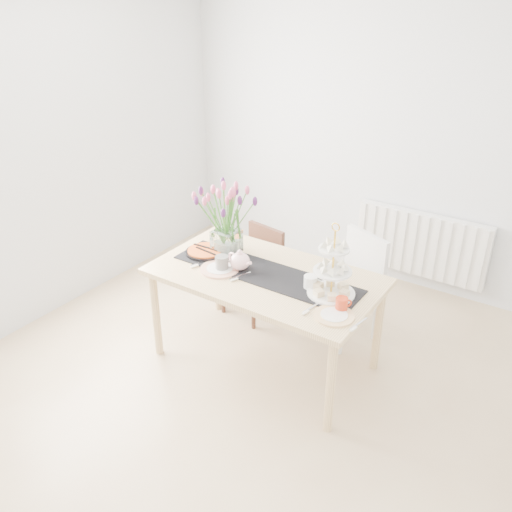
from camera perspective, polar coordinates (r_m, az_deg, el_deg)
The scene contains 15 objects.
room_shell at distance 3.17m, azimuth -2.49°, elevation 2.92°, with size 4.50×4.50×4.50m.
radiator at distance 5.14m, azimuth 16.91°, elevation 1.21°, with size 1.20×0.08×0.60m, color white.
dining_table at distance 3.85m, azimuth 0.98°, elevation -2.88°, with size 1.60×0.90×0.75m.
chair_brown at distance 4.59m, azimuth 0.24°, elevation -0.94°, with size 0.45×0.45×0.76m.
chair_white at distance 4.32m, azimuth 10.25°, elevation -2.34°, with size 0.56×0.56×0.86m.
table_runner at distance 3.81m, azimuth 0.99°, elevation -1.83°, with size 1.40×0.35×0.01m, color black.
tulip_vase at distance 3.96m, azimuth -3.21°, elevation 5.09°, with size 0.66×0.66×0.56m.
cake_stand at distance 3.53m, azimuth 8.01°, elevation -2.23°, with size 0.32×0.32×0.46m.
teapot at distance 3.82m, azimuth -1.70°, elevation -0.56°, with size 0.23×0.18×0.15m, color white, non-canonical shape.
cream_jug at distance 3.63m, azimuth 5.76°, elevation -2.76°, with size 0.09×0.09×0.09m, color white.
tart_tin at distance 4.09m, azimuth -5.35°, elevation 0.44°, with size 0.30×0.30×0.04m.
mug_grey at distance 3.83m, azimuth -3.62°, elevation -0.77°, with size 0.09×0.09×0.11m, color slate.
mug_orange at distance 3.42m, azimuth 9.00°, elevation -5.04°, with size 0.08×0.08×0.09m, color red.
plate_left at distance 3.86m, azimuth -3.83°, elevation -1.38°, with size 0.28×0.28×0.01m, color white.
plate_right at distance 3.38m, azimuth 8.22°, elevation -6.23°, with size 0.25×0.25×0.01m, color silver.
Camera 1 is at (1.72, -2.32, 2.60)m, focal length 38.00 mm.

